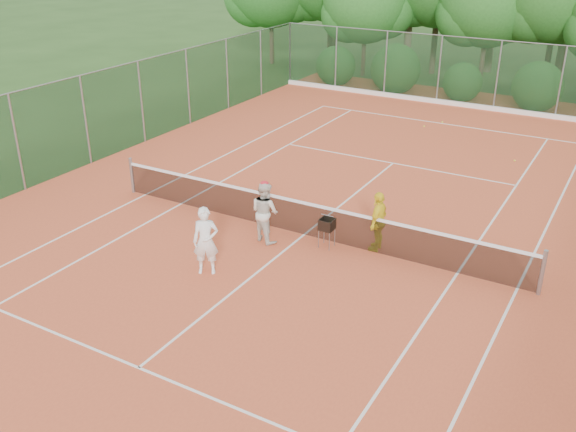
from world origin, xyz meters
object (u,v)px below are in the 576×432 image
object	(u,v)px
player_center_grp	(265,211)
ball_hopper	(327,225)
player_white	(206,241)
player_yellow	(378,221)

from	to	relation	value
player_center_grp	ball_hopper	bearing A→B (deg)	16.23
player_white	player_yellow	xyz separation A→B (m)	(3.01, 3.07, -0.04)
player_white	player_center_grp	distance (m)	2.13
player_center_grp	player_white	bearing A→B (deg)	-97.99
player_center_grp	ball_hopper	world-z (taller)	player_center_grp
player_yellow	ball_hopper	world-z (taller)	player_yellow
player_white	ball_hopper	distance (m)	3.17
ball_hopper	player_center_grp	bearing A→B (deg)	-140.72
player_white	player_yellow	size ratio (longest dim) A/B	1.06
ball_hopper	player_yellow	bearing A→B (deg)	46.73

